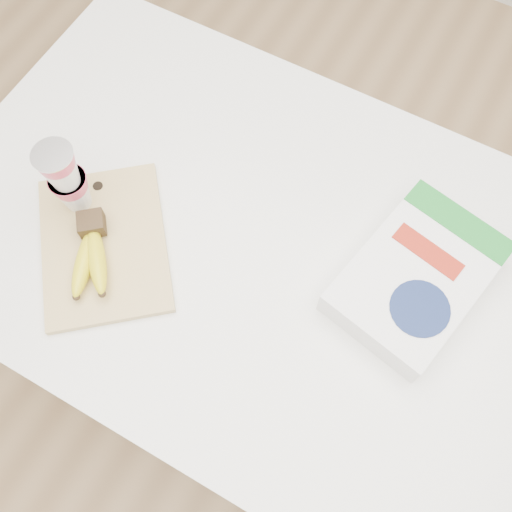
{
  "coord_description": "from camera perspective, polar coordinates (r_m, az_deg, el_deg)",
  "views": [
    {
      "loc": [
        0.23,
        -0.41,
        1.94
      ],
      "look_at": [
        0.03,
        -0.04,
        0.99
      ],
      "focal_mm": 40.0,
      "sensor_mm": 36.0,
      "label": 1
    }
  ],
  "objects": [
    {
      "name": "cutting_board",
      "position": [
        1.12,
        -14.95,
        1.15
      ],
      "size": [
        0.38,
        0.39,
        0.02
      ],
      "primitive_type": "cube",
      "rotation": [
        0.0,
        0.0,
        0.69
      ],
      "color": "#D1BA73",
      "rests_on": "table"
    },
    {
      "name": "room",
      "position": [
        0.75,
        -0.46,
        14.91
      ],
      "size": [
        4.0,
        4.0,
        4.0
      ],
      "color": "tan",
      "rests_on": "ground"
    },
    {
      "name": "bananas",
      "position": [
        1.08,
        -16.19,
        0.21
      ],
      "size": [
        0.14,
        0.17,
        0.05
      ],
      "color": "#382816",
      "rests_on": "cutting_board"
    },
    {
      "name": "yogurt_stack",
      "position": [
        1.09,
        -18.51,
        7.42
      ],
      "size": [
        0.08,
        0.08,
        0.17
      ],
      "color": "white",
      "rests_on": "cutting_board"
    },
    {
      "name": "cereal_box",
      "position": [
        1.07,
        15.73,
        -2.02
      ],
      "size": [
        0.27,
        0.34,
        0.07
      ],
      "rotation": [
        0.0,
        0.0,
        -0.2
      ],
      "color": "white",
      "rests_on": "table"
    },
    {
      "name": "table",
      "position": [
        1.53,
        -0.22,
        -5.94
      ],
      "size": [
        1.26,
        0.84,
        0.95
      ],
      "primitive_type": "cube",
      "color": "white",
      "rests_on": "ground"
    }
  ]
}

